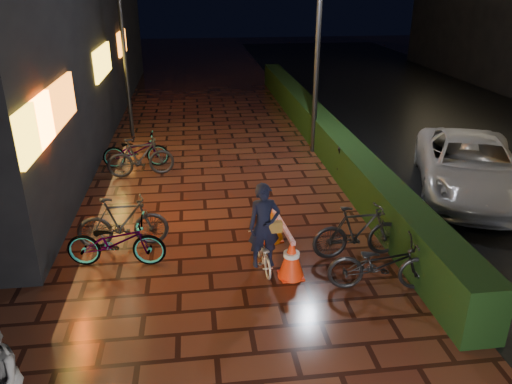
{
  "coord_description": "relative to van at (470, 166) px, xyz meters",
  "views": [
    {
      "loc": [
        -0.7,
        -7.31,
        4.98
      ],
      "look_at": [
        0.43,
        1.66,
        1.1
      ],
      "focal_mm": 35.0,
      "sensor_mm": 36.0,
      "label": 1
    }
  ],
  "objects": [
    {
      "name": "cart_assembly",
      "position": [
        -2.76,
        1.1,
        -0.19
      ],
      "size": [
        0.72,
        0.62,
        1.02
      ],
      "color": "black",
      "rests_on": "ground"
    },
    {
      "name": "van",
      "position": [
        0.0,
        0.0,
        0.0
      ],
      "size": [
        4.01,
        5.58,
        1.41
      ],
      "primitive_type": "imported",
      "rotation": [
        0.0,
        0.0,
        -0.37
      ],
      "color": "#BABABF",
      "rests_on": "ground"
    },
    {
      "name": "lamp_post_sf",
      "position": [
        -8.85,
        6.11,
        1.94
      ],
      "size": [
        0.45,
        0.23,
        4.82
      ],
      "color": "black",
      "rests_on": "ground"
    },
    {
      "name": "parked_bikes_storefront",
      "position": [
        -8.29,
        0.25,
        -0.2
      ],
      "size": [
        2.05,
        6.16,
        1.07
      ],
      "color": "black",
      "rests_on": "ground"
    },
    {
      "name": "cyclist",
      "position": [
        -5.58,
        -2.93,
        -0.08
      ],
      "size": [
        0.63,
        1.22,
        1.71
      ],
      "color": "silver",
      "rests_on": "ground"
    },
    {
      "name": "traffic_barrier",
      "position": [
        -5.18,
        -2.54,
        -0.33
      ],
      "size": [
        0.61,
        1.9,
        0.77
      ],
      "color": "#FF320D",
      "rests_on": "ground"
    },
    {
      "name": "ground",
      "position": [
        -6.01,
        -3.52,
        -0.71
      ],
      "size": [
        80.0,
        80.0,
        0.0
      ],
      "primitive_type": "plane",
      "color": "#381911",
      "rests_on": "ground"
    },
    {
      "name": "hedge",
      "position": [
        -2.71,
        4.48,
        -0.21
      ],
      "size": [
        0.7,
        20.0,
        1.0
      ],
      "primitive_type": "cube",
      "color": "black",
      "rests_on": "ground"
    },
    {
      "name": "lamp_post_hedge",
      "position": [
        -3.09,
        3.69,
        2.47
      ],
      "size": [
        0.54,
        0.29,
        5.79
      ],
      "color": "black",
      "rests_on": "ground"
    },
    {
      "name": "parked_bikes_hedge",
      "position": [
        -3.69,
        -3.3,
        -0.2
      ],
      "size": [
        1.92,
        1.83,
        1.07
      ],
      "color": "black",
      "rests_on": "ground"
    }
  ]
}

